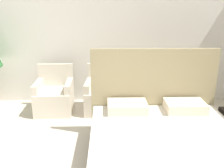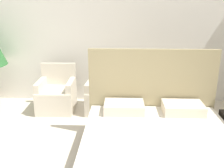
{
  "view_description": "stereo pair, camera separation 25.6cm",
  "coord_description": "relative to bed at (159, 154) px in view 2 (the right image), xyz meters",
  "views": [
    {
      "loc": [
        0.08,
        -1.16,
        1.98
      ],
      "look_at": [
        0.18,
        2.88,
        0.69
      ],
      "focal_mm": 40.0,
      "sensor_mm": 36.0,
      "label": 1
    },
    {
      "loc": [
        0.34,
        -1.16,
        1.98
      ],
      "look_at": [
        0.18,
        2.88,
        0.69
      ],
      "focal_mm": 40.0,
      "sensor_mm": 36.0,
      "label": 2
    }
  ],
  "objects": [
    {
      "name": "wall_back",
      "position": [
        -0.8,
        2.52,
        1.16
      ],
      "size": [
        10.0,
        0.06,
        2.9
      ],
      "color": "white",
      "rests_on": "ground_plane"
    },
    {
      "name": "armchair_near_window_left",
      "position": [
        -1.71,
        1.91,
        -0.01
      ],
      "size": [
        0.7,
        0.69,
        0.88
      ],
      "rotation": [
        0.0,
        0.0,
        0.02
      ],
      "color": "beige",
      "rests_on": "ground_plane"
    },
    {
      "name": "armchair_near_window_right",
      "position": [
        -0.76,
        1.91,
        -0.01
      ],
      "size": [
        0.73,
        0.72,
        0.88
      ],
      "rotation": [
        0.0,
        0.0,
        -0.07
      ],
      "color": "beige",
      "rests_on": "ground_plane"
    },
    {
      "name": "bed",
      "position": [
        0.0,
        0.0,
        0.0
      ],
      "size": [
        1.9,
        2.17,
        1.37
      ],
      "color": "#4C4238",
      "rests_on": "ground_plane"
    }
  ]
}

